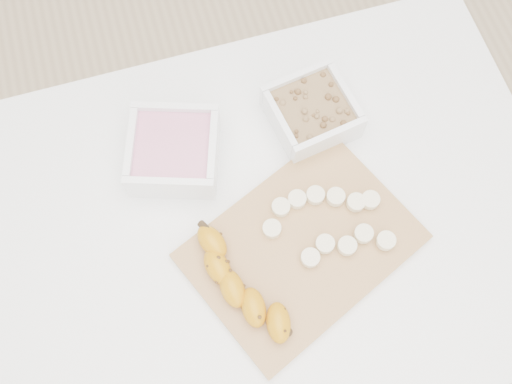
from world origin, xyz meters
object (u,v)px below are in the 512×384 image
object	(u,v)px
table	(261,237)
bowl_yogurt	(174,151)
bowl_granola	(312,112)
banana	(243,287)
cutting_board	(302,247)

from	to	relation	value
table	bowl_yogurt	world-z (taller)	bowl_yogurt
bowl_granola	table	bearing A→B (deg)	-131.61
table	banana	distance (m)	0.18
bowl_yogurt	banana	distance (m)	0.26
table	banana	bearing A→B (deg)	-120.32
bowl_yogurt	cutting_board	world-z (taller)	bowl_yogurt
bowl_yogurt	banana	xyz separation A→B (m)	(0.05, -0.25, -0.00)
bowl_yogurt	banana	size ratio (longest dim) A/B	0.86
bowl_yogurt	cutting_board	xyz separation A→B (m)	(0.16, -0.21, -0.03)
bowl_yogurt	bowl_granola	distance (m)	0.24
banana	bowl_granola	bearing A→B (deg)	41.10
table	cutting_board	bearing A→B (deg)	-51.53
bowl_granola	cutting_board	xyz separation A→B (m)	(-0.09, -0.22, -0.02)
bowl_yogurt	table	bearing A→B (deg)	-53.92
cutting_board	banana	xyz separation A→B (m)	(-0.11, -0.04, 0.03)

